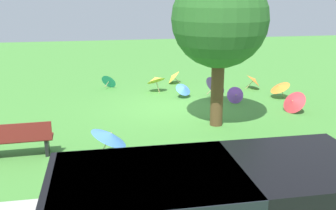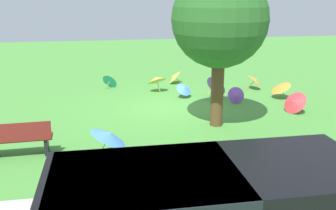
# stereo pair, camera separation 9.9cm
# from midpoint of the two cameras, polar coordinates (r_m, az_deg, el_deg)

# --- Properties ---
(ground) EXTENTS (40.00, 40.00, 0.00)m
(ground) POSITION_cam_midpoint_polar(r_m,az_deg,el_deg) (13.28, 0.35, -0.57)
(ground) COLOR #478C38
(van_dark) EXTENTS (4.61, 2.14, 1.53)m
(van_dark) POSITION_cam_midpoint_polar(r_m,az_deg,el_deg) (5.72, 4.51, -14.95)
(van_dark) COLOR black
(van_dark) RESTS_ON ground
(park_bench) EXTENTS (1.62, 0.55, 0.90)m
(park_bench) POSITION_cam_midpoint_polar(r_m,az_deg,el_deg) (10.01, -21.52, -4.75)
(park_bench) COLOR maroon
(park_bench) RESTS_ON ground
(shade_tree) EXTENTS (2.75, 2.75, 4.51)m
(shade_tree) POSITION_cam_midpoint_polar(r_m,az_deg,el_deg) (11.16, 7.41, 12.30)
(shade_tree) COLOR brown
(shade_tree) RESTS_ON ground
(parasol_orange_0) EXTENTS (0.72, 0.81, 0.67)m
(parasol_orange_0) POSITION_cam_midpoint_polar(r_m,az_deg,el_deg) (16.31, 12.44, 3.66)
(parasol_orange_0) COLOR tan
(parasol_orange_0) RESTS_ON ground
(parasol_red_0) EXTENTS (0.88, 0.97, 0.73)m
(parasol_red_0) POSITION_cam_midpoint_polar(r_m,az_deg,el_deg) (13.48, 17.85, 0.49)
(parasol_red_0) COLOR tan
(parasol_red_0) RESTS_ON ground
(parasol_yellow_0) EXTENTS (0.99, 0.99, 0.76)m
(parasol_yellow_0) POSITION_cam_midpoint_polar(r_m,az_deg,el_deg) (15.45, -2.04, 3.84)
(parasol_yellow_0) COLOR tan
(parasol_yellow_0) RESTS_ON ground
(parasol_purple_0) EXTENTS (0.90, 1.00, 0.82)m
(parasol_purple_0) POSITION_cam_midpoint_polar(r_m,az_deg,el_deg) (15.04, 6.93, 2.96)
(parasol_purple_0) COLOR tan
(parasol_purple_0) RESTS_ON ground
(parasol_blue_0) EXTENTS (0.76, 0.74, 0.59)m
(parasol_blue_0) POSITION_cam_midpoint_polar(r_m,az_deg,el_deg) (14.59, 2.13, 2.44)
(parasol_blue_0) COLOR tan
(parasol_blue_0) RESTS_ON ground
(parasol_blue_1) EXTENTS (0.91, 0.93, 0.88)m
(parasol_blue_1) POSITION_cam_midpoint_polar(r_m,az_deg,el_deg) (9.25, -8.87, -4.51)
(parasol_blue_1) COLOR tan
(parasol_blue_1) RESTS_ON ground
(parasol_teal_1) EXTENTS (0.77, 0.71, 0.61)m
(parasol_teal_1) POSITION_cam_midpoint_polar(r_m,az_deg,el_deg) (16.29, -8.86, 3.55)
(parasol_teal_1) COLOR tan
(parasol_teal_1) RESTS_ON ground
(parasol_orange_2) EXTENTS (0.77, 0.81, 0.68)m
(parasol_orange_2) POSITION_cam_midpoint_polar(r_m,az_deg,el_deg) (15.10, 16.00, 2.61)
(parasol_orange_2) COLOR tan
(parasol_orange_2) RESTS_ON ground
(parasol_yellow_2) EXTENTS (0.68, 0.78, 0.61)m
(parasol_yellow_2) POSITION_cam_midpoint_polar(r_m,az_deg,el_deg) (16.93, 0.53, 4.24)
(parasol_yellow_2) COLOR tan
(parasol_yellow_2) RESTS_ON ground
(parasol_purple_4) EXTENTS (0.62, 0.56, 0.61)m
(parasol_purple_4) POSITION_cam_midpoint_polar(r_m,az_deg,el_deg) (14.07, 9.76, 1.46)
(parasol_purple_4) COLOR tan
(parasol_purple_4) RESTS_ON ground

